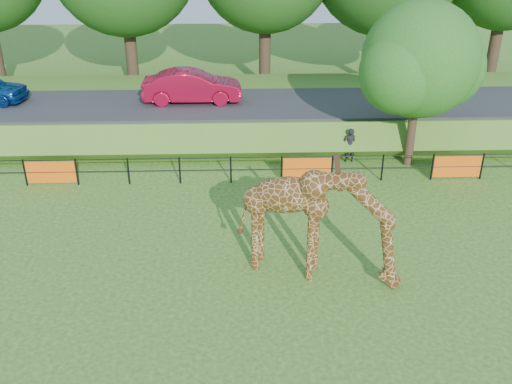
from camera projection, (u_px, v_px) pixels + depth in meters
ground at (230, 307)px, 15.41m from camera, size 90.00×90.00×0.00m
giraffe at (319, 223)px, 16.09m from camera, size 4.82×2.49×3.44m
perimeter_fence at (231, 170)px, 22.36m from camera, size 28.07×0.10×1.10m
embankment at (232, 109)px, 29.06m from camera, size 40.00×9.00×1.30m
road at (231, 104)px, 27.40m from camera, size 40.00×5.00×0.12m
car_red at (192, 86)px, 27.20m from camera, size 4.71×1.69×1.55m
visitor at (350, 145)px, 24.21m from camera, size 0.57×0.39×1.50m
tree_east at (422, 64)px, 22.43m from camera, size 5.40×4.71×6.76m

